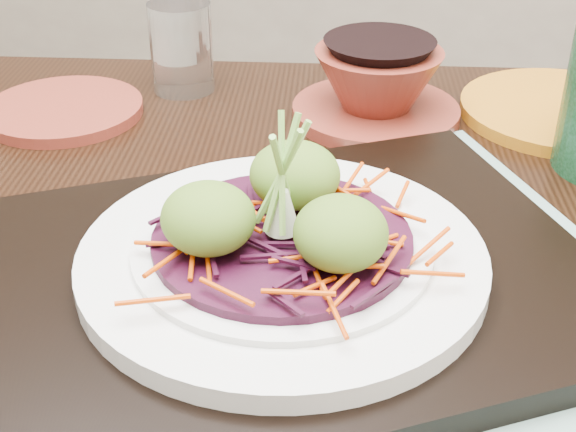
% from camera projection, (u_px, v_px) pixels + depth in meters
% --- Properties ---
extents(dining_table, '(1.33, 0.99, 0.77)m').
position_uv_depth(dining_table, '(259.00, 344.00, 0.69)').
color(dining_table, black).
rests_on(dining_table, ground).
extents(placemat, '(0.64, 0.60, 0.00)m').
position_uv_depth(placemat, '(282.00, 292.00, 0.58)').
color(placemat, gray).
rests_on(placemat, dining_table).
extents(serving_tray, '(0.55, 0.51, 0.02)m').
position_uv_depth(serving_tray, '(282.00, 279.00, 0.58)').
color(serving_tray, black).
rests_on(serving_tray, placemat).
extents(white_plate, '(0.29, 0.29, 0.02)m').
position_uv_depth(white_plate, '(282.00, 256.00, 0.57)').
color(white_plate, silver).
rests_on(white_plate, serving_tray).
extents(cabbage_bed, '(0.18, 0.18, 0.01)m').
position_uv_depth(cabbage_bed, '(282.00, 239.00, 0.56)').
color(cabbage_bed, '#3A0B21').
rests_on(cabbage_bed, white_plate).
extents(carrot_julienne, '(0.22, 0.22, 0.01)m').
position_uv_depth(carrot_julienne, '(282.00, 228.00, 0.55)').
color(carrot_julienne, '#C43C03').
rests_on(carrot_julienne, cabbage_bed).
extents(guacamole_scoops, '(0.16, 0.14, 0.05)m').
position_uv_depth(guacamole_scoops, '(282.00, 208.00, 0.55)').
color(guacamole_scoops, '#577623').
rests_on(guacamole_scoops, cabbage_bed).
extents(scallion_garnish, '(0.07, 0.07, 0.10)m').
position_uv_depth(scallion_garnish, '(282.00, 179.00, 0.53)').
color(scallion_garnish, '#79B046').
rests_on(scallion_garnish, cabbage_bed).
extents(terracotta_side_plate, '(0.18, 0.18, 0.01)m').
position_uv_depth(terracotta_side_plate, '(64.00, 110.00, 0.85)').
color(terracotta_side_plate, maroon).
rests_on(terracotta_side_plate, dining_table).
extents(water_glass, '(0.08, 0.08, 0.10)m').
position_uv_depth(water_glass, '(181.00, 47.00, 0.89)').
color(water_glass, white).
rests_on(water_glass, dining_table).
extents(terracotta_bowl_set, '(0.19, 0.19, 0.07)m').
position_uv_depth(terracotta_bowl_set, '(377.00, 88.00, 0.83)').
color(terracotta_bowl_set, maroon).
rests_on(terracotta_bowl_set, dining_table).
extents(yellow_plate, '(0.29, 0.29, 0.01)m').
position_uv_depth(yellow_plate, '(562.00, 110.00, 0.85)').
color(yellow_plate, '#AD6513').
rests_on(yellow_plate, dining_table).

